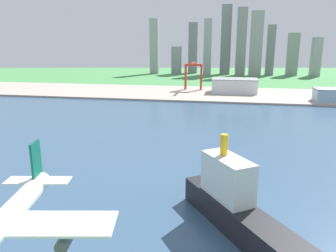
# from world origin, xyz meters

# --- Properties ---
(ground_plane) EXTENTS (2400.00, 2400.00, 0.00)m
(ground_plane) POSITION_xyz_m (0.00, 300.00, 0.00)
(ground_plane) COLOR #488E4D
(water_bay) EXTENTS (840.00, 360.00, 0.15)m
(water_bay) POSITION_xyz_m (0.00, 240.00, 0.07)
(water_bay) COLOR #385675
(water_bay) RESTS_ON ground
(industrial_pier) EXTENTS (840.00, 140.00, 2.50)m
(industrial_pier) POSITION_xyz_m (0.00, 490.00, 1.25)
(industrial_pier) COLOR #AD9F92
(industrial_pier) RESTS_ON ground
(cargo_ship) EXTENTS (48.66, 62.69, 36.23)m
(cargo_ship) POSITION_xyz_m (47.83, 137.39, 10.11)
(cargo_ship) COLOR black
(cargo_ship) RESTS_ON water_bay
(port_crane_red) EXTENTS (26.37, 46.43, 41.96)m
(port_crane_red) POSITION_xyz_m (-13.05, 519.39, 32.98)
(port_crane_red) COLOR #B72D23
(port_crane_red) RESTS_ON industrial_pier
(warehouse_main) EXTENTS (64.48, 40.31, 20.13)m
(warehouse_main) POSITION_xyz_m (49.17, 501.97, 12.59)
(warehouse_main) COLOR white
(warehouse_main) RESTS_ON industrial_pier
(warehouse_annex) EXTENTS (42.08, 28.48, 15.94)m
(warehouse_annex) POSITION_xyz_m (166.46, 445.60, 10.49)
(warehouse_annex) COLOR #99BCD1
(warehouse_annex) RESTS_ON industrial_pier
(distant_skyline) EXTENTS (390.03, 70.93, 159.07)m
(distant_skyline) POSITION_xyz_m (49.19, 817.22, 64.26)
(distant_skyline) COLOR #9C9CA2
(distant_skyline) RESTS_ON ground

